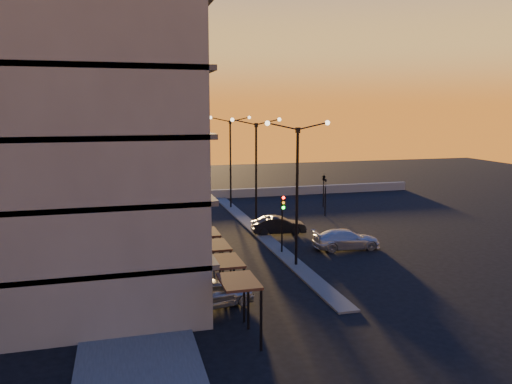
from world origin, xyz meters
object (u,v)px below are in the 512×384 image
(car_sedan, at_px, (279,225))
(car_wagon, at_px, (346,239))
(car_hatchback, at_px, (213,293))
(streetlamp_mid, at_px, (256,165))
(traffic_light_main, at_px, (283,214))

(car_sedan, relative_size, car_wagon, 0.89)
(car_hatchback, bearing_deg, streetlamp_mid, -34.86)
(car_hatchback, distance_m, car_wagon, 14.08)
(streetlamp_mid, relative_size, traffic_light_main, 2.24)
(car_sedan, xyz_separation_m, car_wagon, (3.47, -5.52, -0.01))
(streetlamp_mid, distance_m, traffic_light_main, 7.62)
(car_wagon, bearing_deg, car_sedan, 36.02)
(streetlamp_mid, distance_m, car_wagon, 9.94)
(streetlamp_mid, xyz_separation_m, car_wagon, (4.97, -7.10, -4.87))
(streetlamp_mid, xyz_separation_m, car_hatchback, (-6.50, -15.26, -4.85))
(streetlamp_mid, distance_m, car_sedan, 5.33)
(traffic_light_main, height_order, car_wagon, traffic_light_main)
(streetlamp_mid, bearing_deg, car_sedan, -46.48)
(traffic_light_main, relative_size, car_hatchback, 0.97)
(car_hatchback, relative_size, car_wagon, 0.88)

